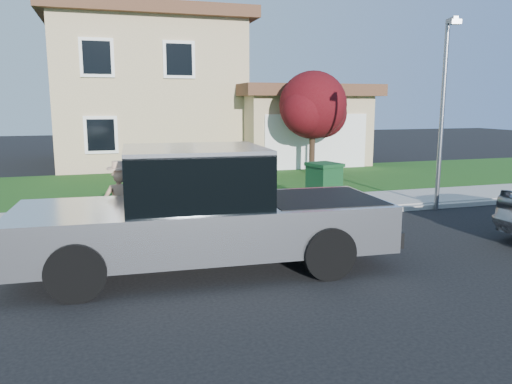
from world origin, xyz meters
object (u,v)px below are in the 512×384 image
(pickup_truck, at_px, (203,213))
(woman, at_px, (119,205))
(ornamental_tree, at_px, (314,108))
(street_lamp, at_px, (444,104))
(trash_bin, at_px, (324,185))

(pickup_truck, xyz_separation_m, woman, (-1.34, 2.01, -0.18))
(ornamental_tree, bearing_deg, woman, -134.22)
(pickup_truck, distance_m, street_lamp, 7.76)
(woman, height_order, ornamental_tree, ornamental_tree)
(woman, relative_size, street_lamp, 0.35)
(pickup_truck, bearing_deg, trash_bin, 45.28)
(ornamental_tree, bearing_deg, trash_bin, -110.93)
(woman, distance_m, ornamental_tree, 11.15)
(woman, relative_size, trash_bin, 1.46)
(woman, bearing_deg, street_lamp, 173.68)
(pickup_truck, relative_size, trash_bin, 5.63)
(pickup_truck, relative_size, woman, 3.85)
(street_lamp, bearing_deg, woman, -157.27)
(pickup_truck, xyz_separation_m, ornamental_tree, (6.32, 9.89, 1.66))
(trash_bin, bearing_deg, pickup_truck, -151.29)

